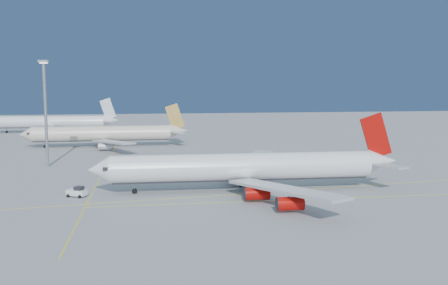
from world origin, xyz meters
TOP-DOWN VIEW (x-y plane):
  - ground at (0.00, 0.00)m, footprint 500.00×500.00m
  - taxiway_lines at (-14.71, 6.34)m, footprint 118.86×140.00m
  - airliner_virgin at (-8.60, -4.43)m, footprint 63.67×57.32m
  - airliner_etihad at (-43.21, 71.20)m, footprint 56.31×52.17m
  - airliner_third at (-69.82, 124.07)m, footprint 56.40×52.01m
  - pushback_tug at (-42.49, -5.24)m, footprint 4.09×3.41m
  - light_mast at (-54.97, 31.78)m, footprint 2.38×2.38m

SIDE VIEW (x-z plane):
  - ground at x=0.00m, z-range 0.00..0.00m
  - taxiway_lines at x=-14.71m, z-range 0.00..0.02m
  - pushback_tug at x=-42.49m, z-range -0.07..1.98m
  - airliner_etihad at x=-43.21m, z-range -2.88..11.85m
  - airliner_third at x=-69.82m, z-range -2.99..12.15m
  - airliner_virgin at x=-8.60m, z-range -3.12..12.61m
  - light_mast at x=-54.97m, z-range 2.48..30.02m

